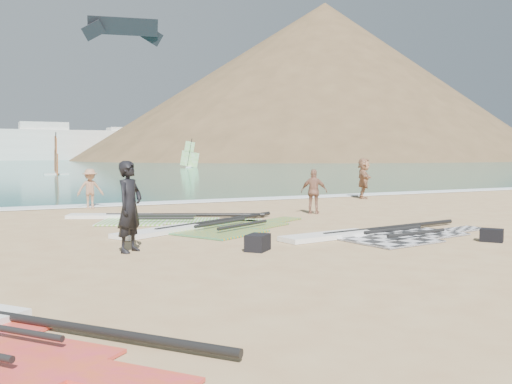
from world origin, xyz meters
name	(u,v)px	position (x,y,z in m)	size (l,w,h in m)	color
ground	(311,248)	(0.00, 0.00, 0.00)	(300.00, 300.00, 0.00)	tan
sea	(7,162)	(0.00, 132.00, 0.00)	(300.00, 240.00, 0.06)	#0D5A5C
surf_line	(155,204)	(0.00, 12.30, 0.00)	(300.00, 1.20, 0.04)	white
headland_main	(324,160)	(85.00, 130.00, 0.00)	(143.00, 143.00, 45.00)	brown
headland_minor	(395,159)	(120.00, 140.00, 0.00)	(70.00, 70.00, 28.00)	brown
rig_grey	(377,235)	(2.43, 0.74, 0.05)	(6.24, 2.80, 0.20)	black
rig_green	(147,218)	(-1.85, 6.91, 0.05)	(5.99, 4.24, 0.21)	#69CB2A
rig_orange	(207,228)	(-1.00, 3.88, 0.05)	(6.44, 4.35, 0.21)	#F19B01
gear_bag_near	(258,243)	(-1.22, 0.26, 0.18)	(0.57, 0.41, 0.36)	black
gear_bag_far	(492,235)	(4.41, -1.09, 0.16)	(0.52, 0.36, 0.31)	black
person_wetsuit	(130,207)	(-3.75, 1.34, 0.99)	(0.72, 0.47, 1.97)	black
beachgoer_mid	(90,189)	(-2.78, 11.50, 0.76)	(0.99, 0.57, 1.53)	#A67558
beachgoer_back	(314,192)	(3.89, 6.09, 0.78)	(0.92, 0.38, 1.57)	#9C6952
beachgoer_right	(364,178)	(9.49, 10.71, 0.94)	(1.75, 0.56, 1.89)	#A97554
windsurfer_centre	(56,162)	(0.13, 45.30, 1.21)	(2.22, 2.72, 4.05)	white
windsurfer_right	(190,159)	(20.21, 64.55, 1.22)	(2.39, 2.27, 4.11)	white
kitesurf_kite	(123,28)	(7.49, 48.90, 14.91)	(8.29, 2.42, 2.64)	black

